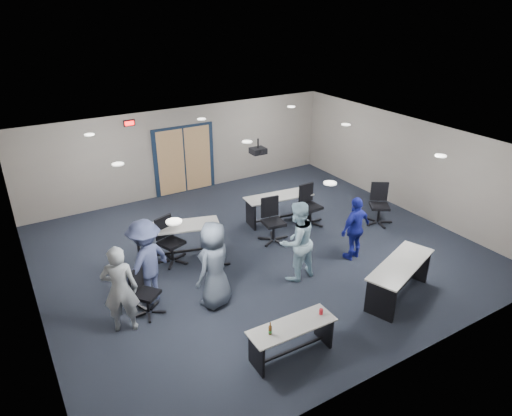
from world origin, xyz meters
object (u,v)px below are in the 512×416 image
chair_back_c (274,221)px  person_back (146,262)px  chair_loose_left (146,293)px  person_plaid (214,265)px  table_back_left (177,236)px  chair_back_b (215,248)px  chair_back_d (311,206)px  table_front_left (292,334)px  chair_loose_right (380,205)px  person_navy (355,228)px  person_gray (120,289)px  person_lightblue (297,241)px  chair_back_a (171,241)px  table_back_right (279,204)px  table_front_right (400,274)px

chair_back_c → person_back: size_ratio=0.62×
chair_loose_left → person_plaid: bearing=-55.2°
table_back_left → person_back: person_back is taller
table_back_left → chair_back_b: 1.06m
chair_back_c → chair_back_d: chair_back_c is taller
chair_back_d → person_back: size_ratio=0.61×
table_front_left → chair_back_b: size_ratio=1.67×
chair_loose_right → person_plaid: 5.56m
chair_back_b → chair_back_d: chair_back_d is taller
table_front_left → chair_loose_left: 2.98m
chair_back_d → person_navy: person_navy is taller
table_front_left → chair_back_b: (0.17, 3.28, 0.03)m
table_front_left → person_gray: person_gray is taller
person_back → person_lightblue: bearing=136.2°
chair_back_a → chair_loose_right: (5.64, -1.01, 0.00)m
chair_back_c → person_navy: size_ratio=0.73×
chair_loose_right → table_front_left: bearing=-115.4°
chair_back_a → person_plaid: size_ratio=0.61×
table_front_left → chair_loose_left: (-1.76, 2.41, 0.05)m
person_gray → chair_loose_right: bearing=-151.2°
chair_back_a → chair_loose_left: bearing=-145.8°
person_navy → person_gray: bearing=-11.6°
table_back_left → chair_back_d: (3.78, -0.27, -0.00)m
table_front_left → person_navy: bearing=32.7°
table_back_right → person_back: 4.65m
table_back_right → chair_back_c: size_ratio=1.70×
table_back_left → chair_back_c: (2.38, -0.56, 0.01)m
chair_back_a → person_lightblue: person_lightblue is taller
table_back_left → table_back_right: size_ratio=1.10×
person_navy → table_front_right: bearing=71.7°
table_front_right → table_back_left: bearing=110.5°
chair_loose_left → person_back: person_back is taller
table_back_left → person_back: 1.81m
chair_back_a → person_lightblue: 2.95m
chair_loose_left → person_navy: (4.94, -0.47, 0.30)m
table_back_left → chair_back_a: (-0.22, -0.19, -0.00)m
chair_back_b → chair_loose_left: 2.12m
chair_back_a → person_gray: 2.45m
table_back_right → person_gray: size_ratio=1.09×
table_front_left → table_back_right: 5.27m
chair_back_b → table_back_right: bearing=47.5°
table_front_left → chair_back_b: bearing=88.4°
chair_back_b → chair_back_a: bearing=160.5°
chair_back_a → person_gray: bearing=-153.0°
table_front_left → person_back: (-1.58, 2.82, 0.47)m
chair_loose_left → chair_loose_right: (6.77, 0.56, 0.07)m
chair_back_d → table_back_right: bearing=132.8°
chair_back_a → person_back: bearing=-149.6°
person_lightblue → person_back: bearing=-21.5°
chair_loose_right → person_back: (-6.60, -0.14, 0.35)m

